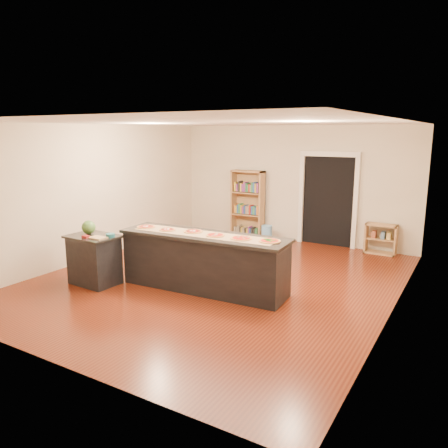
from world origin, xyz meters
The scene contains 18 objects.
room centered at (0.00, 0.00, 1.40)m, with size 6.00×7.00×2.80m.
doorway centered at (0.90, 3.46, 1.20)m, with size 1.40×0.09×2.21m.
kitchen_island centered at (0.05, -0.55, 0.49)m, with size 2.94×0.80×0.97m.
side_counter centered at (-1.77, -1.29, 0.44)m, with size 0.88×0.65×0.87m.
bookshelf centered at (-1.14, 3.30, 0.85)m, with size 0.85×0.30×1.69m, color tan.
low_shelf centered at (2.18, 3.31, 0.33)m, with size 0.67×0.29×0.67m, color tan.
waste_bin centered at (-0.49, 3.09, 0.19)m, with size 0.26×0.26×0.39m, color #6AAEEC.
kraft_paper centered at (0.05, -0.56, 0.97)m, with size 2.55×0.46×0.00m, color #A48854.
watermelon centered at (-1.93, -1.23, 0.99)m, with size 0.24×0.24×0.24m, color #144214.
cutting_board centered at (-1.55, -1.39, 0.88)m, with size 0.30×0.20×0.02m, color tan.
package_red centered at (-1.74, -1.48, 0.90)m, with size 0.12×0.09×0.04m, color maroon.
package_teal centered at (-1.43, -1.21, 0.90)m, with size 0.16×0.16×0.06m, color #195966.
pizza_a centered at (-1.12, -0.64, 0.98)m, with size 0.31×0.31×0.02m.
pizza_b centered at (-0.65, -0.63, 0.98)m, with size 0.29×0.29×0.02m.
pizza_c centered at (-0.19, -0.52, 0.98)m, with size 0.32×0.32×0.02m.
pizza_d centered at (0.29, -0.56, 0.98)m, with size 0.33×0.33×0.02m.
pizza_e centered at (0.75, -0.53, 0.98)m, with size 0.34×0.34×0.02m.
pizza_f centered at (1.22, -0.47, 0.98)m, with size 0.33×0.33×0.02m.
Camera 1 is at (3.96, -6.48, 2.63)m, focal length 35.00 mm.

